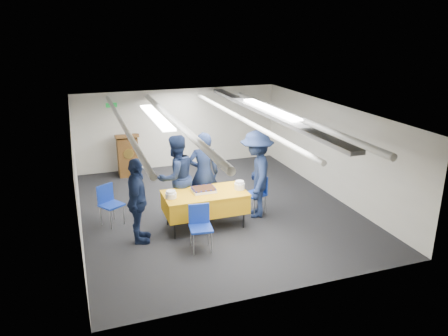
{
  "coord_description": "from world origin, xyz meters",
  "views": [
    {
      "loc": [
        -2.91,
        -8.89,
        4.14
      ],
      "look_at": [
        0.13,
        -0.2,
        1.05
      ],
      "focal_mm": 35.0,
      "sensor_mm": 36.0,
      "label": 1
    }
  ],
  "objects_px": {
    "serving_table": "(205,202)",
    "sheet_cake": "(204,190)",
    "podium": "(128,154)",
    "sailor_c": "(138,201)",
    "sailor_a": "(204,173)",
    "sailor_d": "(256,174)",
    "sailor_b": "(176,177)",
    "chair_right": "(257,190)",
    "chair_left": "(109,200)",
    "chair_near": "(200,222)"
  },
  "relations": [
    {
      "from": "sheet_cake",
      "to": "sailor_d",
      "type": "height_order",
      "value": "sailor_d"
    },
    {
      "from": "sailor_b",
      "to": "sailor_c",
      "type": "relative_size",
      "value": 1.09
    },
    {
      "from": "serving_table",
      "to": "sheet_cake",
      "type": "height_order",
      "value": "sheet_cake"
    },
    {
      "from": "chair_right",
      "to": "chair_left",
      "type": "distance_m",
      "value": 3.27
    },
    {
      "from": "sailor_b",
      "to": "sailor_c",
      "type": "xyz_separation_m",
      "value": [
        -0.97,
        -0.87,
        -0.08
      ]
    },
    {
      "from": "sheet_cake",
      "to": "podium",
      "type": "xyz_separation_m",
      "value": [
        -1.09,
        3.77,
        -0.2
      ]
    },
    {
      "from": "sailor_b",
      "to": "sailor_a",
      "type": "bearing_deg",
      "value": 162.32
    },
    {
      "from": "chair_near",
      "to": "sailor_a",
      "type": "xyz_separation_m",
      "value": [
        0.55,
        1.56,
        0.41
      ]
    },
    {
      "from": "sailor_a",
      "to": "sailor_b",
      "type": "height_order",
      "value": "sailor_a"
    },
    {
      "from": "chair_left",
      "to": "sailor_d",
      "type": "distance_m",
      "value": 3.23
    },
    {
      "from": "sailor_a",
      "to": "chair_near",
      "type": "bearing_deg",
      "value": 81.43
    },
    {
      "from": "sheet_cake",
      "to": "chair_right",
      "type": "bearing_deg",
      "value": 10.89
    },
    {
      "from": "chair_near",
      "to": "sailor_a",
      "type": "relative_size",
      "value": 0.46
    },
    {
      "from": "sailor_a",
      "to": "sailor_b",
      "type": "bearing_deg",
      "value": 14.75
    },
    {
      "from": "chair_left",
      "to": "sailor_d",
      "type": "relative_size",
      "value": 0.45
    },
    {
      "from": "chair_right",
      "to": "sailor_b",
      "type": "distance_m",
      "value": 1.86
    },
    {
      "from": "chair_near",
      "to": "chair_right",
      "type": "distance_m",
      "value": 2.07
    },
    {
      "from": "podium",
      "to": "sailor_a",
      "type": "relative_size",
      "value": 0.67
    },
    {
      "from": "podium",
      "to": "chair_left",
      "type": "height_order",
      "value": "podium"
    },
    {
      "from": "podium",
      "to": "sailor_a",
      "type": "xyz_separation_m",
      "value": [
        1.28,
        -3.14,
        0.33
      ]
    },
    {
      "from": "podium",
      "to": "chair_right",
      "type": "xyz_separation_m",
      "value": [
        2.43,
        -3.51,
        -0.08
      ]
    },
    {
      "from": "sailor_c",
      "to": "sailor_d",
      "type": "relative_size",
      "value": 0.88
    },
    {
      "from": "serving_table",
      "to": "sailor_b",
      "type": "xyz_separation_m",
      "value": [
        -0.45,
        0.66,
        0.38
      ]
    },
    {
      "from": "serving_table",
      "to": "sheet_cake",
      "type": "relative_size",
      "value": 3.52
    },
    {
      "from": "sailor_b",
      "to": "podium",
      "type": "bearing_deg",
      "value": -100.23
    },
    {
      "from": "chair_near",
      "to": "sailor_d",
      "type": "xyz_separation_m",
      "value": [
        1.6,
        1.03,
        0.44
      ]
    },
    {
      "from": "sheet_cake",
      "to": "sailor_c",
      "type": "relative_size",
      "value": 0.29
    },
    {
      "from": "chair_near",
      "to": "chair_left",
      "type": "height_order",
      "value": "same"
    },
    {
      "from": "sailor_c",
      "to": "chair_near",
      "type": "bearing_deg",
      "value": -107.81
    },
    {
      "from": "sailor_a",
      "to": "sailor_c",
      "type": "bearing_deg",
      "value": 40.45
    },
    {
      "from": "chair_left",
      "to": "sailor_b",
      "type": "bearing_deg",
      "value": -5.96
    },
    {
      "from": "chair_near",
      "to": "chair_right",
      "type": "bearing_deg",
      "value": 34.93
    },
    {
      "from": "chair_near",
      "to": "chair_left",
      "type": "bearing_deg",
      "value": 132.62
    },
    {
      "from": "sheet_cake",
      "to": "sailor_b",
      "type": "xyz_separation_m",
      "value": [
        -0.44,
        0.59,
        0.13
      ]
    },
    {
      "from": "serving_table",
      "to": "sailor_c",
      "type": "distance_m",
      "value": 1.47
    },
    {
      "from": "serving_table",
      "to": "sheet_cake",
      "type": "xyz_separation_m",
      "value": [
        -0.0,
        0.07,
        0.25
      ]
    },
    {
      "from": "podium",
      "to": "chair_right",
      "type": "height_order",
      "value": "podium"
    },
    {
      "from": "chair_near",
      "to": "sailor_d",
      "type": "distance_m",
      "value": 1.95
    },
    {
      "from": "podium",
      "to": "chair_right",
      "type": "distance_m",
      "value": 4.28
    },
    {
      "from": "serving_table",
      "to": "sailor_b",
      "type": "height_order",
      "value": "sailor_b"
    },
    {
      "from": "podium",
      "to": "sailor_c",
      "type": "distance_m",
      "value": 4.08
    },
    {
      "from": "chair_near",
      "to": "sailor_d",
      "type": "relative_size",
      "value": 0.45
    },
    {
      "from": "sheet_cake",
      "to": "chair_left",
      "type": "bearing_deg",
      "value": 158.61
    },
    {
      "from": "podium",
      "to": "sailor_d",
      "type": "relative_size",
      "value": 0.64
    },
    {
      "from": "sheet_cake",
      "to": "sailor_a",
      "type": "bearing_deg",
      "value": 73.2
    },
    {
      "from": "serving_table",
      "to": "chair_right",
      "type": "relative_size",
      "value": 1.98
    },
    {
      "from": "sheet_cake",
      "to": "chair_left",
      "type": "distance_m",
      "value": 2.05
    },
    {
      "from": "sailor_b",
      "to": "sheet_cake",
      "type": "bearing_deg",
      "value": 105.31
    },
    {
      "from": "chair_right",
      "to": "sheet_cake",
      "type": "bearing_deg",
      "value": -169.11
    },
    {
      "from": "podium",
      "to": "sailor_a",
      "type": "height_order",
      "value": "sailor_a"
    }
  ]
}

